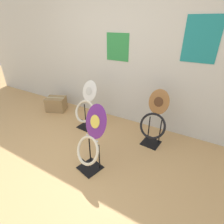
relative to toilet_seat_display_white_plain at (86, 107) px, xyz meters
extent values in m
plane|color=tan|center=(0.34, -1.29, -0.41)|extent=(14.00, 14.00, 0.00)
cube|color=silver|center=(0.34, 0.65, 0.89)|extent=(8.00, 0.06, 2.60)
cube|color=#2D8E47|center=(0.31, 0.62, 0.99)|extent=(0.44, 0.01, 0.47)
cube|color=teal|center=(1.63, 0.62, 1.17)|extent=(0.47, 0.01, 0.63)
cube|color=black|center=(0.00, -0.03, -0.41)|extent=(0.30, 0.30, 0.01)
cylinder|color=black|center=(-0.09, 0.07, -0.20)|extent=(0.02, 0.02, 0.41)
cylinder|color=black|center=(0.10, 0.05, -0.20)|extent=(0.02, 0.02, 0.41)
cylinder|color=black|center=(-0.01, -0.11, -0.24)|extent=(0.22, 0.04, 0.02)
torus|color=beige|center=(0.00, -0.05, -0.07)|extent=(0.44, 0.29, 0.39)
ellipsoid|color=white|center=(0.01, 0.12, 0.27)|extent=(0.33, 0.19, 0.37)
ellipsoid|color=silver|center=(0.01, 0.10, 0.28)|extent=(0.15, 0.07, 0.14)
sphere|color=silver|center=(-0.08, 0.06, 0.09)|extent=(0.02, 0.02, 0.02)
sphere|color=silver|center=(0.09, 0.04, 0.09)|extent=(0.02, 0.02, 0.02)
cube|color=black|center=(1.25, 0.10, -0.41)|extent=(0.30, 0.30, 0.01)
cylinder|color=black|center=(1.16, 0.20, -0.19)|extent=(0.02, 0.02, 0.42)
cylinder|color=black|center=(1.35, 0.18, -0.19)|extent=(0.02, 0.02, 0.42)
cylinder|color=black|center=(1.24, 0.02, -0.23)|extent=(0.22, 0.04, 0.02)
torus|color=black|center=(1.25, 0.08, -0.06)|extent=(0.44, 0.26, 0.39)
ellipsoid|color=#936033|center=(1.26, 0.22, 0.30)|extent=(0.34, 0.16, 0.39)
ellipsoid|color=#4C2D19|center=(1.26, 0.21, 0.31)|extent=(0.15, 0.06, 0.15)
sphere|color=silver|center=(1.16, 0.17, 0.11)|extent=(0.02, 0.02, 0.02)
sphere|color=silver|center=(1.34, 0.16, 0.11)|extent=(0.02, 0.02, 0.02)
cube|color=black|center=(0.70, -0.86, -0.41)|extent=(0.34, 0.34, 0.01)
cylinder|color=black|center=(0.63, -0.75, -0.21)|extent=(0.02, 0.02, 0.39)
cylinder|color=black|center=(0.82, -0.79, -0.21)|extent=(0.02, 0.02, 0.39)
cylinder|color=black|center=(0.68, -0.93, -0.25)|extent=(0.22, 0.07, 0.02)
torus|color=beige|center=(0.70, -0.88, -0.09)|extent=(0.43, 0.31, 0.36)
ellipsoid|color=#60237F|center=(0.74, -0.72, 0.28)|extent=(0.40, 0.26, 0.44)
ellipsoid|color=#E5CC4C|center=(0.73, -0.73, 0.28)|extent=(0.18, 0.10, 0.17)
sphere|color=silver|center=(0.62, -0.77, 0.06)|extent=(0.02, 0.02, 0.02)
sphere|color=silver|center=(0.82, -0.82, 0.06)|extent=(0.02, 0.02, 0.02)
cube|color=#93754C|center=(-1.02, 0.20, -0.26)|extent=(0.50, 0.46, 0.30)
cube|color=#B7AD89|center=(-1.02, 0.20, -0.11)|extent=(0.38, 0.19, 0.00)
camera|label=1|loc=(1.87, -2.25, 1.40)|focal=28.00mm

